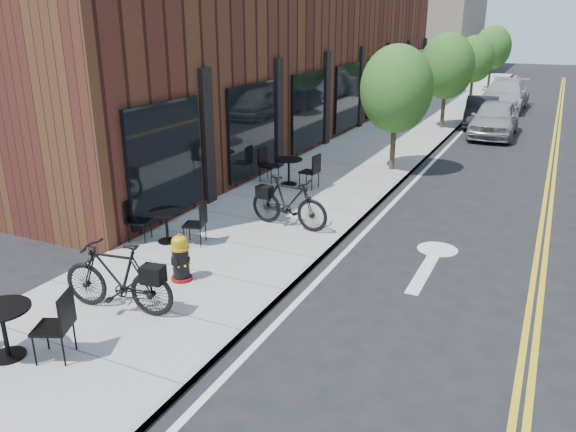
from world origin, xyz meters
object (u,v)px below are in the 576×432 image
Objects in this scene: parked_car_c at (504,95)px; bistro_set_c at (289,168)px; bicycle_left at (117,277)px; parked_car_a at (495,119)px; parked_car_b at (482,112)px; bistro_set_b at (166,222)px; fire_hydrant at (181,258)px; bicycle_right at (289,202)px; bistro_set_a at (3,325)px.

bistro_set_c is at bearing -100.35° from parked_car_c.
parked_car_a is at bearing 160.47° from bicycle_left.
bistro_set_b is at bearing -108.09° from parked_car_b.
bistro_set_c reaches higher than fire_hydrant.
bistro_set_b is at bearing 114.34° from fire_hydrant.
bicycle_right is at bearing -94.67° from parked_car_c.
parked_car_b is at bearing -2.02° from bicycle_right.
parked_car_c reaches higher than parked_car_a.
bistro_set_c reaches higher than bistro_set_b.
bistro_set_b is 0.93× the size of bistro_set_c.
bicycle_left is at bearing -83.71° from bistro_set_b.
parked_car_b is (2.89, 20.57, -0.07)m from bicycle_left.
bicycle_right is at bearing -102.84° from parked_car_b.
parked_car_a is 0.81× the size of parked_car_c.
bicycle_right reaches higher than bistro_set_c.
parked_car_c reaches higher than bistro_set_c.
parked_car_a reaches higher than parked_car_b.
bicycle_left is 0.37× the size of parked_car_c.
bistro_set_b is 0.43× the size of parked_car_b.
parked_car_a is at bearing 56.62° from bistro_set_b.
fire_hydrant is 0.17× the size of parked_car_c.
bistro_set_b is at bearing 140.35° from bicycle_right.
bistro_set_a is 0.48× the size of parked_car_b.
bistro_set_a is 1.03× the size of bistro_set_c.
bistro_set_a reaches higher than fire_hydrant.
bicycle_right is 1.05× the size of bistro_set_a.
parked_car_c reaches higher than bistro_set_a.
bicycle_right is 0.50× the size of parked_car_b.
fire_hydrant is 0.45× the size of bicycle_right.
parked_car_a is at bearing -75.88° from parked_car_b.
parked_car_b is at bearing 62.02° from fire_hydrant.
parked_car_a is (4.82, 15.54, 0.16)m from bistro_set_b.
bicycle_right is 3.47m from bistro_set_c.
fire_hydrant is 24.86m from parked_car_c.
parked_car_b is (-0.80, 2.26, -0.09)m from parked_car_a.
parked_car_c is (4.46, 23.28, 0.20)m from bistro_set_b.
fire_hydrant is at bearing 52.52° from bistro_set_a.
parked_car_c is at bearing 62.76° from fire_hydrant.
parked_car_c reaches higher than bistro_set_b.
bicycle_right is at bearing 54.33° from bistro_set_a.
parked_car_b reaches higher than bistro_set_b.
bistro_set_a is at bearing -101.99° from parked_car_a.
parked_car_b is at bearing 109.33° from parked_car_a.
bistro_set_b is 23.70m from parked_car_c.
bistro_set_a is 9.54m from bistro_set_c.
parked_car_a reaches higher than fire_hydrant.
bicycle_right is (0.58, 3.32, 0.17)m from fire_hydrant.
bicycle_left is at bearing -79.41° from bistro_set_c.
bistro_set_a is (-0.74, -3.09, 0.08)m from fire_hydrant.
parked_car_a is at bearing 58.36° from fire_hydrant.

